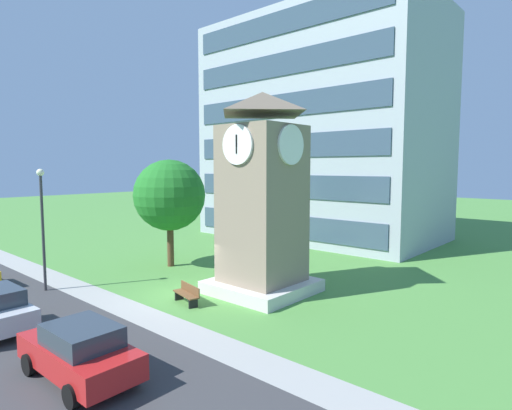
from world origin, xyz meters
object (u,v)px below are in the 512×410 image
park_bench (187,294)px  clock_tower (262,205)px  parked_car_red (80,351)px  street_lamp (42,216)px  tree_by_building (170,195)px

park_bench → clock_tower: bearing=69.0°
clock_tower → parked_car_red: (1.65, -10.25, -3.58)m
clock_tower → street_lamp: size_ratio=1.60×
clock_tower → park_bench: bearing=-111.0°
park_bench → street_lamp: bearing=-153.6°
clock_tower → street_lamp: (-8.51, -7.21, -0.60)m
tree_by_building → parked_car_red: size_ratio=1.53×
street_lamp → parked_car_red: size_ratio=1.40×
street_lamp → park_bench: bearing=26.4°
clock_tower → tree_by_building: size_ratio=1.47×
park_bench → tree_by_building: (-6.60, 4.03, 4.08)m
tree_by_building → parked_car_red: tree_by_building is taller
tree_by_building → parked_car_red: (9.67, -10.59, -3.68)m
clock_tower → street_lamp: 11.17m
street_lamp → parked_car_red: 11.01m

